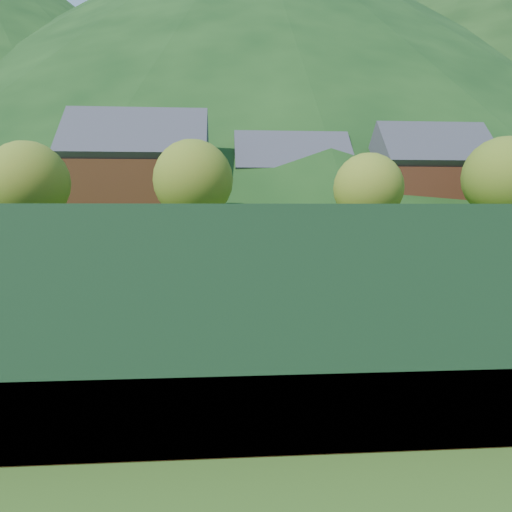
{
  "coord_description": "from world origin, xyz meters",
  "views": [
    {
      "loc": [
        -1.64,
        -17.16,
        2.97
      ],
      "look_at": [
        -0.39,
        0.0,
        1.15
      ],
      "focal_mm": 32.0,
      "sensor_mm": 36.0,
      "label": 1
    }
  ],
  "objects": [
    {
      "name": "chalet_right",
      "position": [
        20.0,
        30.0,
        5.26
      ],
      "size": [
        11.5,
        8.82,
        11.91
      ],
      "color": "beige",
      "rests_on": "ground"
    },
    {
      "name": "tree_a",
      "position": [
        -16.0,
        18.0,
        4.87
      ],
      "size": [
        6.0,
        6.0,
        7.88
      ],
      "color": "#412B1A",
      "rests_on": "ground"
    },
    {
      "name": "tennis_ball_10",
      "position": [
        -3.83,
        -7.08,
        0.05
      ],
      "size": [
        0.07,
        0.07,
        0.07
      ],
      "primitive_type": "sphere",
      "color": "#D3EB27",
      "rests_on": "clay_court"
    },
    {
      "name": "tennis_ball_3",
      "position": [
        5.87,
        -5.03,
        0.05
      ],
      "size": [
        0.07,
        0.07,
        0.07
      ],
      "primitive_type": "sphere",
      "color": "#D3EB27",
      "rests_on": "clay_court"
    },
    {
      "name": "chalet_left",
      "position": [
        -10.0,
        30.0,
        5.65
      ],
      "size": [
        13.8,
        9.93,
        12.92
      ],
      "color": "beige",
      "rests_on": "ground"
    },
    {
      "name": "ground",
      "position": [
        0.0,
        0.0,
        0.0
      ],
      "size": [
        400.0,
        400.0,
        0.0
      ],
      "primitive_type": "plane",
      "color": "#30531A",
      "rests_on": "ground"
    },
    {
      "name": "tree_b",
      "position": [
        -4.0,
        20.0,
        5.19
      ],
      "size": [
        6.4,
        6.4,
        8.4
      ],
      "color": "#422B1A",
      "rests_on": "ground"
    },
    {
      "name": "perimeter_fence",
      "position": [
        0.0,
        0.0,
        1.27
      ],
      "size": [
        40.4,
        24.24,
        3.0
      ],
      "color": "black",
      "rests_on": "clay_court"
    },
    {
      "name": "student_a",
      "position": [
        2.73,
        1.07,
        0.71
      ],
      "size": [
        0.78,
        0.67,
        1.37
      ],
      "primitive_type": "imported",
      "rotation": [
        0.0,
        0.0,
        2.88
      ],
      "color": "orange",
      "rests_on": "clay_court"
    },
    {
      "name": "mountain_far",
      "position": [
        10.0,
        160.0,
        55.0
      ],
      "size": [
        280.0,
        280.0,
        110.0
      ],
      "primitive_type": "cone",
      "color": "black",
      "rests_on": "ground"
    },
    {
      "name": "mountain_far_right",
      "position": [
        90.0,
        150.0,
        47.5
      ],
      "size": [
        260.0,
        260.0,
        95.0
      ],
      "primitive_type": "cone",
      "color": "black",
      "rests_on": "ground"
    },
    {
      "name": "clay_court",
      "position": [
        0.0,
        0.0,
        0.01
      ],
      "size": [
        40.0,
        24.0,
        0.02
      ],
      "primitive_type": "cube",
      "color": "#B1411C",
      "rests_on": "ground"
    },
    {
      "name": "court_lines",
      "position": [
        0.0,
        0.0,
        0.02
      ],
      "size": [
        23.83,
        11.03,
        0.0
      ],
      "color": "white",
      "rests_on": "clay_court"
    },
    {
      "name": "tennis_ball_17",
      "position": [
        -1.84,
        -6.52,
        0.05
      ],
      "size": [
        0.07,
        0.07,
        0.07
      ],
      "primitive_type": "sphere",
      "color": "#D3EB27",
      "rests_on": "clay_court"
    },
    {
      "name": "tennis_ball_13",
      "position": [
        -7.86,
        -1.07,
        0.05
      ],
      "size": [
        0.07,
        0.07,
        0.07
      ],
      "primitive_type": "sphere",
      "color": "#D3EB27",
      "rests_on": "clay_court"
    },
    {
      "name": "tennis_ball_2",
      "position": [
        -5.45,
        -5.16,
        0.05
      ],
      "size": [
        0.07,
        0.07,
        0.07
      ],
      "primitive_type": "sphere",
      "color": "#D3EB27",
      "rests_on": "clay_court"
    },
    {
      "name": "student_c",
      "position": [
        6.87,
        2.45,
        0.71
      ],
      "size": [
        0.7,
        0.48,
        1.38
      ],
      "primitive_type": "imported",
      "rotation": [
        0.0,
        0.0,
        3.2
      ],
      "color": "orange",
      "rests_on": "clay_court"
    },
    {
      "name": "tennis_ball_7",
      "position": [
        -2.76,
        -7.54,
        0.05
      ],
      "size": [
        0.07,
        0.07,
        0.07
      ],
      "primitive_type": "sphere",
      "color": "#D3EB27",
      "rests_on": "clay_court"
    },
    {
      "name": "tennis_net",
      "position": [
        0.0,
        0.0,
        0.52
      ],
      "size": [
        0.1,
        12.07,
        1.1
      ],
      "color": "black",
      "rests_on": "clay_court"
    },
    {
      "name": "tennis_ball_9",
      "position": [
        -6.48,
        -3.75,
        0.05
      ],
      "size": [
        0.07,
        0.07,
        0.07
      ],
      "primitive_type": "sphere",
      "color": "#D3EB27",
      "rests_on": "clay_court"
    },
    {
      "name": "tennis_ball_12",
      "position": [
        -0.76,
        -5.77,
        0.05
      ],
      "size": [
        0.07,
        0.07,
        0.07
      ],
      "primitive_type": "sphere",
      "color": "#D3EB27",
      "rests_on": "clay_court"
    },
    {
      "name": "student_b",
      "position": [
        3.14,
        2.12,
        0.77
      ],
      "size": [
        0.91,
        0.47,
        1.5
      ],
      "primitive_type": "imported",
      "rotation": [
        0.0,
        0.0,
        3.02
      ],
      "color": "#F95916",
      "rests_on": "clay_court"
    },
    {
      "name": "tennis_ball_1",
      "position": [
        -3.63,
        -5.59,
        0.05
      ],
      "size": [
        0.07,
        0.07,
        0.07
      ],
      "primitive_type": "sphere",
      "color": "#D3EB27",
      "rests_on": "clay_court"
    },
    {
      "name": "tennis_ball_16",
      "position": [
        -3.69,
        -7.08,
        0.05
      ],
      "size": [
        0.07,
        0.07,
        0.07
      ],
      "primitive_type": "sphere",
      "color": "#D3EB27",
      "rests_on": "clay_court"
    },
    {
      "name": "tree_d",
      "position": [
        22.0,
        20.0,
        5.52
      ],
      "size": [
        6.8,
        6.8,
        8.93
      ],
      "color": "#41291A",
      "rests_on": "ground"
    },
    {
      "name": "tennis_ball_15",
      "position": [
        -5.1,
        -5.76,
        0.05
      ],
      "size": [
        0.07,
        0.07,
        0.07
      ],
      "primitive_type": "sphere",
      "color": "#D3EB27",
      "rests_on": "clay_court"
    },
    {
      "name": "coach",
      "position": [
        -1.67,
        -2.35,
        0.92
      ],
      "size": [
        0.76,
        0.6,
        1.81
      ],
      "primitive_type": "imported",
      "rotation": [
        0.0,
        0.0,
        0.29
      ],
      "color": "#1B3DB3",
      "rests_on": "clay_court"
    },
    {
      "name": "tennis_ball_8",
      "position": [
        -1.31,
        -8.19,
        0.05
      ],
      "size": [
        0.07,
        0.07,
        0.07
      ],
      "primitive_type": "sphere",
      "color": "#D3EB27",
      "rests_on": "clay_court"
    },
    {
      "name": "student_d",
      "position": [
        7.81,
        1.15,
        0.84
      ],
      "size": [
        1.08,
        0.65,
        1.65
      ],
      "primitive_type": "imported",
      "rotation": [
        0.0,
        0.0,
        3.17
      ],
      "color": "orange",
      "rests_on": "clay_court"
    },
    {
      "name": "tennis_ball_5",
      "position": [
        2.88,
        -6.62,
        0.05
      ],
      "size": [
        0.07,
        0.07,
        0.07
      ],
      "primitive_type": "sphere",
      "color": "#D3EB27",
      "rests_on": "clay_court"
    },
    {
      "name": "ball_hopper",
      "position": [
        -5.25,
        -4.89,
        0.77
      ],
      "size": [
        0.57,
        0.57,
        1.0
      ],
      "color": "black",
      "rests_on": "clay_court"
    },
    {
      "name": "tree_c",
      "position": [
        10.0,
        19.0,
        4.54
      ],
      "size": [
        5.6,
        5.6,
        7.35
      ],
      "color": "#432B1A",
      "rests_on": "ground"
    },
    {
      "name": "chalet_mid",
      "position": [
        6.0,
        34.0,
        4.99
      ],
      "size": [
        12.65,
        8.82,
        11.45
      ],
      "color": "beige",
      "rests_on": "ground"
    },
    {
      "name": "tennis_ball_4",
      "position": [
        1.12,
        -5.56,
        0.05
      ],
      "size": [
        0.07,
        0.07,
        0.07
      ],
      "primitive_type": "sphere",
      "color": "#D3EB27",
      "rests_on": "clay_court"
    },
    {
      "name": "tennis_ball_14",
      "position": [
        2.56,
        -1.78,
        0.05
      ],
      "size": [
        0.07,
        0.07,
        0.07
      ],
      "primitive_type": "sphere",
      "color": "#D3EB27",
      "rests_on": "clay_court"
    }
  ]
}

